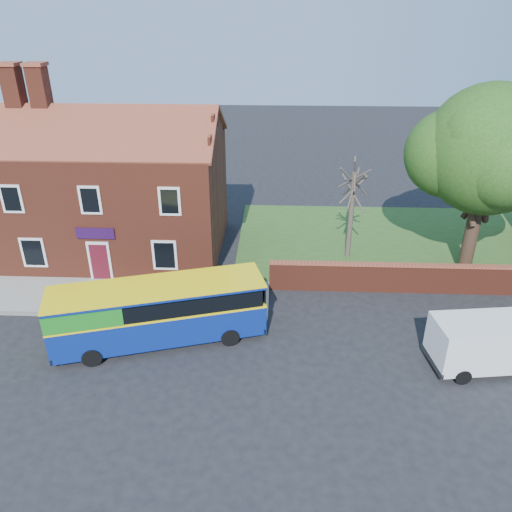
{
  "coord_description": "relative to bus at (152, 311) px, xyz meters",
  "views": [
    {
      "loc": [
        2.3,
        -15.57,
        13.34
      ],
      "look_at": [
        1.4,
        5.0,
        2.91
      ],
      "focal_mm": 35.0,
      "sensor_mm": 36.0,
      "label": 1
    }
  ],
  "objects": [
    {
      "name": "kerb",
      "position": [
        -4.05,
        1.78,
        -1.5
      ],
      "size": [
        18.0,
        0.15,
        0.14
      ],
      "primitive_type": "cube",
      "color": "slate",
      "rests_on": "ground"
    },
    {
      "name": "pavement",
      "position": [
        -4.05,
        3.53,
        -1.51
      ],
      "size": [
        18.0,
        3.5,
        0.12
      ],
      "primitive_type": "cube",
      "color": "gray",
      "rests_on": "ground"
    },
    {
      "name": "large_tree",
      "position": [
        15.9,
        7.48,
        5.05
      ],
      "size": [
        8.29,
        6.56,
        10.11
      ],
      "color": "black",
      "rests_on": "ground"
    },
    {
      "name": "shop_building",
      "position": [
        -4.07,
        9.28,
        1.84
      ],
      "size": [
        12.3,
        8.13,
        10.5
      ],
      "color": "maroon",
      "rests_on": "ground"
    },
    {
      "name": "boundary_wall",
      "position": [
        15.95,
        4.78,
        -0.76
      ],
      "size": [
        22.0,
        0.38,
        1.6
      ],
      "color": "maroon",
      "rests_on": "ground"
    },
    {
      "name": "ground",
      "position": [
        2.95,
        -2.22,
        -1.57
      ],
      "size": [
        120.0,
        120.0,
        0.0
      ],
      "primitive_type": "plane",
      "color": "black",
      "rests_on": "ground"
    },
    {
      "name": "bare_tree",
      "position": [
        9.5,
        8.75,
        1.3
      ],
      "size": [
        2.1,
        2.51,
        5.61
      ],
      "color": "#4C4238",
      "rests_on": "ground"
    },
    {
      "name": "van_near",
      "position": [
        14.14,
        -1.08,
        -0.35
      ],
      "size": [
        5.18,
        2.6,
        2.18
      ],
      "rotation": [
        0.0,
        0.0,
        0.13
      ],
      "color": "white",
      "rests_on": "ground"
    },
    {
      "name": "grass_strip",
      "position": [
        15.95,
        10.78,
        -1.55
      ],
      "size": [
        26.0,
        12.0,
        0.04
      ],
      "primitive_type": "cube",
      "color": "#426B28",
      "rests_on": "ground"
    },
    {
      "name": "bus",
      "position": [
        0.0,
        0.0,
        0.0
      ],
      "size": [
        9.34,
        4.76,
        2.76
      ],
      "rotation": [
        0.0,
        0.0,
        0.29
      ],
      "color": "navy",
      "rests_on": "ground"
    }
  ]
}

